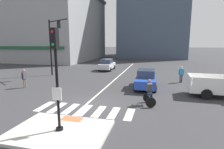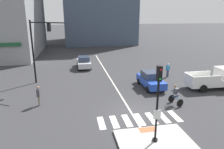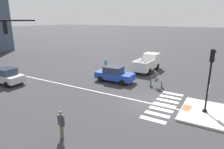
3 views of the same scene
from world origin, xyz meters
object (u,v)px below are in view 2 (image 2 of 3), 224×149
at_px(traffic_light_mast, 38,44).
at_px(car_silver_westbound_distant, 84,62).
at_px(signal_pole, 158,98).
at_px(pedestrian_waiting_far_side, 168,69).
at_px(car_blue_eastbound_mid, 151,80).
at_px(pedestrian_at_curb_left, 39,94).
at_px(pickup_truck_white_cross_right, 216,79).
at_px(cyclist, 176,94).

relative_size(traffic_light_mast, car_silver_westbound_distant, 1.62).
bearing_deg(signal_pole, pedestrian_waiting_far_side, 62.06).
height_order(car_blue_eastbound_mid, pedestrian_at_curb_left, pedestrian_at_curb_left).
height_order(traffic_light_mast, car_blue_eastbound_mid, traffic_light_mast).
distance_m(signal_pole, car_silver_westbound_distant, 19.06).
relative_size(signal_pole, pickup_truck_white_cross_right, 0.87).
xyz_separation_m(traffic_light_mast, cyclist, (11.65, -7.76, -3.46)).
height_order(traffic_light_mast, cyclist, traffic_light_mast).
height_order(cyclist, pedestrian_waiting_far_side, cyclist).
height_order(pickup_truck_white_cross_right, pedestrian_at_curb_left, pickup_truck_white_cross_right).
bearing_deg(cyclist, car_blue_eastbound_mid, 96.43).
height_order(car_blue_eastbound_mid, pickup_truck_white_cross_right, pickup_truck_white_cross_right).
relative_size(pickup_truck_white_cross_right, pedestrian_waiting_far_side, 3.08).
xyz_separation_m(traffic_light_mast, pedestrian_waiting_far_side, (14.51, -0.20, -3.35)).
relative_size(cyclist, pedestrian_at_curb_left, 1.01).
bearing_deg(pedestrian_at_curb_left, car_blue_eastbound_mid, 13.66).
distance_m(car_blue_eastbound_mid, pedestrian_at_curb_left, 10.89).
height_order(signal_pole, pedestrian_at_curb_left, signal_pole).
bearing_deg(signal_pole, pickup_truck_white_cross_right, 39.20).
height_order(car_silver_westbound_distant, cyclist, cyclist).
bearing_deg(traffic_light_mast, car_blue_eastbound_mid, -16.77).
xyz_separation_m(signal_pole, pedestrian_at_curb_left, (-7.34, 6.71, -1.87)).
bearing_deg(pedestrian_waiting_far_side, car_silver_westbound_distant, 146.87).
bearing_deg(cyclist, car_silver_westbound_distant, 115.97).
xyz_separation_m(traffic_light_mast, car_silver_westbound_distant, (4.91, 6.07, -3.52)).
bearing_deg(pedestrian_waiting_far_side, traffic_light_mast, 179.21).
distance_m(car_silver_westbound_distant, pedestrian_waiting_far_side, 11.47).
distance_m(pickup_truck_white_cross_right, cyclist, 6.55).
xyz_separation_m(signal_pole, traffic_light_mast, (-7.91, 12.65, 1.48)).
bearing_deg(cyclist, pedestrian_at_curb_left, 170.60).
bearing_deg(car_blue_eastbound_mid, pickup_truck_white_cross_right, -12.97).
distance_m(signal_pole, traffic_light_mast, 14.99).
xyz_separation_m(car_blue_eastbound_mid, pedestrian_waiting_far_side, (3.36, 3.16, 0.17)).
distance_m(cyclist, pedestrian_at_curb_left, 11.23).
xyz_separation_m(signal_pole, pickup_truck_white_cross_right, (9.59, 7.82, -1.87)).
relative_size(cyclist, pedestrian_waiting_far_side, 1.01).
xyz_separation_m(signal_pole, car_blue_eastbound_mid, (3.24, 9.29, -2.04)).
relative_size(traffic_light_mast, pickup_truck_white_cross_right, 1.30).
relative_size(car_blue_eastbound_mid, cyclist, 2.47).
relative_size(traffic_light_mast, pedestrian_at_curb_left, 4.01).
height_order(traffic_light_mast, pedestrian_waiting_far_side, traffic_light_mast).
bearing_deg(pickup_truck_white_cross_right, pedestrian_at_curb_left, -176.25).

